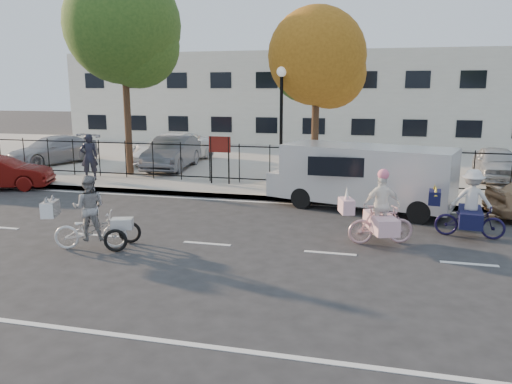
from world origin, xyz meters
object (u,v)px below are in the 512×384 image
(zebra_trike, at_px, (90,221))
(lot_car_d, at_px, (496,163))
(pedestrian, at_px, (89,157))
(white_van, at_px, (363,175))
(lamppost, at_px, (281,106))
(lot_car_a, at_px, (53,150))
(bull_bike, at_px, (469,210))
(unicorn_bike, at_px, (380,217))
(lot_car_b, at_px, (172,148))
(lot_car_c, at_px, (172,153))

(zebra_trike, bearing_deg, lot_car_d, -62.90)
(zebra_trike, bearing_deg, pedestrian, 13.53)
(white_van, relative_size, lot_car_d, 1.59)
(lamppost, distance_m, lot_car_a, 12.31)
(lot_car_a, bearing_deg, bull_bike, -3.59)
(unicorn_bike, distance_m, lot_car_a, 17.62)
(lamppost, relative_size, white_van, 0.72)
(lamppost, bearing_deg, lot_car_d, 23.86)
(pedestrian, relative_size, lot_car_d, 0.48)
(white_van, xyz_separation_m, lot_car_a, (-14.78, 5.24, -0.30))
(lot_car_b, relative_size, lot_car_c, 1.17)
(zebra_trike, relative_size, unicorn_bike, 1.09)
(white_van, xyz_separation_m, lot_car_c, (-8.58, 5.18, -0.23))
(pedestrian, bearing_deg, lamppost, 145.25)
(zebra_trike, distance_m, unicorn_bike, 6.92)
(lamppost, height_order, unicorn_bike, lamppost)
(pedestrian, bearing_deg, lot_car_a, -78.02)
(lot_car_a, height_order, lot_car_d, lot_car_a)
(bull_bike, bearing_deg, lot_car_a, 72.75)
(white_van, bearing_deg, lot_car_d, 65.29)
(lamppost, height_order, lot_car_a, lamppost)
(lamppost, height_order, lot_car_b, lamppost)
(zebra_trike, relative_size, lot_car_c, 0.47)
(bull_bike, xyz_separation_m, lot_car_a, (-17.52, 7.60, 0.10))
(unicorn_bike, relative_size, lot_car_c, 0.43)
(lamppost, relative_size, lot_car_a, 0.96)
(unicorn_bike, relative_size, bull_bike, 0.98)
(zebra_trike, xyz_separation_m, lot_car_a, (-8.68, 10.72, 0.12))
(white_van, relative_size, lot_car_a, 1.33)
(lamppost, height_order, zebra_trike, lamppost)
(zebra_trike, xyz_separation_m, lot_car_b, (-3.25, 12.46, 0.18))
(unicorn_bike, xyz_separation_m, lot_car_b, (-9.88, 10.46, 0.18))
(zebra_trike, bearing_deg, lamppost, -39.87)
(unicorn_bike, height_order, lot_car_a, unicorn_bike)
(lamppost, bearing_deg, lot_car_b, 143.38)
(zebra_trike, relative_size, pedestrian, 1.12)
(lot_car_b, bearing_deg, zebra_trike, -67.39)
(lamppost, relative_size, lot_car_d, 1.14)
(pedestrian, distance_m, lot_car_d, 16.21)
(bull_bike, bearing_deg, lot_car_d, -9.34)
(unicorn_bike, xyz_separation_m, bull_bike, (2.20, 1.12, 0.01))
(lot_car_a, bearing_deg, lot_car_b, 37.60)
(lamppost, relative_size, bull_bike, 2.26)
(lamppost, xyz_separation_m, unicorn_bike, (3.58, -5.78, -2.43))
(unicorn_bike, bearing_deg, lot_car_a, 42.14)
(lot_car_a, bearing_deg, unicorn_bike, -9.79)
(white_van, bearing_deg, unicorn_bike, -65.50)
(lot_car_a, bearing_deg, zebra_trike, -31.12)
(lot_car_c, bearing_deg, lot_car_d, -2.62)
(bull_bike, distance_m, lot_car_a, 19.10)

